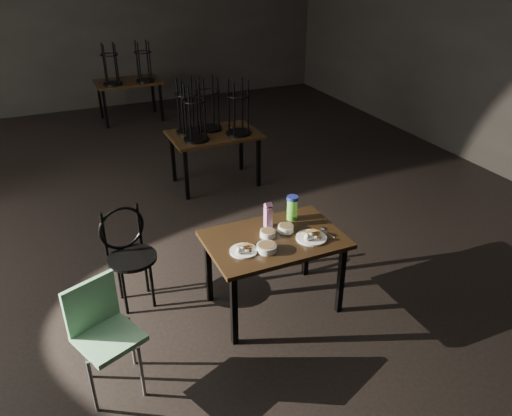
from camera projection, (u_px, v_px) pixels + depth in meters
name	position (u px, v px, depth m)	size (l,w,h in m)	color
room	(144.00, 33.00, 4.46)	(12.00, 12.04, 3.22)	black
main_table	(274.00, 245.00, 4.43)	(1.20, 0.80, 0.75)	black
plate_left	(244.00, 250.00, 4.18)	(0.24, 0.24, 0.08)	white
plate_right	(311.00, 236.00, 4.36)	(0.27, 0.27, 0.09)	white
bowl_near	(268.00, 233.00, 4.40)	(0.14, 0.14, 0.05)	white
bowl_far	(286.00, 228.00, 4.47)	(0.14, 0.14, 0.06)	white
bowl_big	(267.00, 248.00, 4.18)	(0.17, 0.17, 0.06)	white
juice_carton	(268.00, 216.00, 4.50)	(0.06, 0.06, 0.25)	#8F1A75
water_bottle	(292.00, 208.00, 4.63)	(0.12, 0.12, 0.24)	#74EC45
spoon	(324.00, 229.00, 4.51)	(0.06, 0.21, 0.01)	silver
bentwood_chair	(128.00, 249.00, 4.57)	(0.47, 0.46, 0.94)	black
school_chair	(103.00, 328.00, 3.67)	(0.54, 0.54, 0.90)	#73B383
bg_table_right	(212.00, 130.00, 6.76)	(1.20, 0.80, 1.48)	black
bg_table_far	(128.00, 81.00, 9.34)	(1.20, 0.80, 1.48)	black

